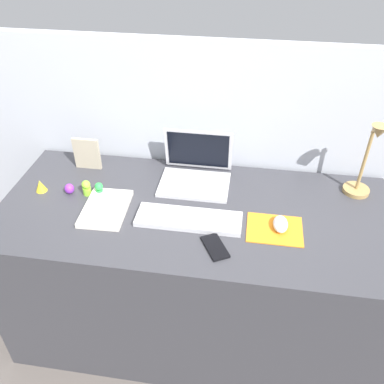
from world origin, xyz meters
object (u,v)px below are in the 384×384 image
desk_lamp (366,162)px  picture_frame (87,154)px  keyboard (189,219)px  toy_figurine_lime (86,188)px  toy_figurine_yellow (41,186)px  cell_phone (215,247)px  laptop (196,169)px  toy_figurine_green (99,189)px  notebook_pad (106,208)px  mouse (280,224)px  toy_figurine_purple (69,189)px

desk_lamp → picture_frame: 1.19m
keyboard → desk_lamp: 0.74m
desk_lamp → toy_figurine_lime: desk_lamp is taller
toy_figurine_yellow → toy_figurine_lime: bearing=1.9°
cell_phone → laptop: bearing=78.3°
toy_figurine_green → notebook_pad: bearing=-58.9°
keyboard → toy_figurine_lime: 0.46m
cell_phone → toy_figurine_lime: size_ratio=1.90×
mouse → cell_phone: bearing=-148.3°
picture_frame → toy_figurine_yellow: bearing=-124.2°
picture_frame → toy_figurine_lime: (0.06, -0.20, -0.04)m
picture_frame → toy_figurine_yellow: (-0.14, -0.20, -0.05)m
laptop → picture_frame: bearing=178.2°
notebook_pad → picture_frame: picture_frame is taller
laptop → mouse: laptop is taller
desk_lamp → picture_frame: size_ratio=2.32×
laptop → toy_figurine_lime: 0.47m
mouse → notebook_pad: mouse is taller
keyboard → mouse: (0.35, 0.01, 0.01)m
laptop → keyboard: bearing=-87.3°
toy_figurine_green → toy_figurine_purple: size_ratio=1.35×
picture_frame → toy_figurine_yellow: picture_frame is taller
notebook_pad → toy_figurine_green: bearing=119.0°
notebook_pad → toy_figurine_lime: 0.15m
keyboard → toy_figurine_yellow: size_ratio=7.78×
mouse → toy_figurine_purple: (-0.88, 0.09, 0.00)m
toy_figurine_purple → toy_figurine_green: bearing=2.7°
notebook_pad → toy_figurine_purple: (-0.19, 0.09, 0.01)m
laptop → toy_figurine_purple: (-0.51, -0.18, -0.03)m
toy_figurine_purple → toy_figurine_lime: bearing=2.6°
toy_figurine_lime → toy_figurine_purple: (-0.08, -0.00, -0.01)m
cell_phone → toy_figurine_purple: (-0.64, 0.23, 0.02)m
toy_figurine_yellow → cell_phone: bearing=-16.7°
laptop → picture_frame: (-0.50, 0.02, 0.02)m
desk_lamp → toy_figurine_lime: size_ratio=5.17×
desk_lamp → notebook_pad: bearing=-165.7°
laptop → toy_figurine_yellow: laptop is taller
picture_frame → laptop: bearing=-1.8°
cell_phone → notebook_pad: size_ratio=0.53×
laptop → toy_figurine_lime: laptop is taller
desk_lamp → keyboard: bearing=-158.0°
toy_figurine_yellow → toy_figurine_green: size_ratio=0.87×
desk_lamp → mouse: bearing=-141.3°
toy_figurine_purple → mouse: bearing=-5.9°
toy_figurine_lime → cell_phone: bearing=-22.7°
toy_figurine_yellow → toy_figurine_lime: toy_figurine_lime is taller
toy_figurine_purple → laptop: bearing=19.7°
mouse → picture_frame: picture_frame is taller
keyboard → picture_frame: picture_frame is taller
desk_lamp → toy_figurine_purple: (-1.20, -0.17, -0.14)m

